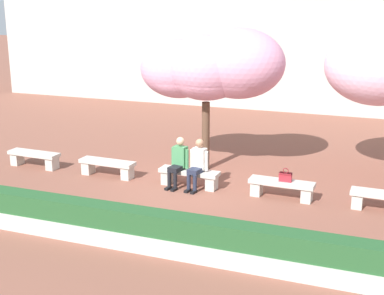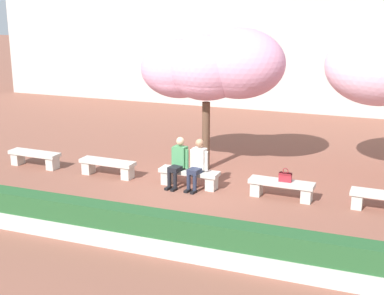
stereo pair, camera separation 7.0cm
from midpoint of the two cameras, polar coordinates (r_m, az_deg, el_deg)
ground_plane at (r=13.92m, az=-0.44°, el=-4.18°), size 100.00×100.00×0.00m
building_facade at (r=25.15m, az=10.09°, el=12.68°), size 28.00×4.00×7.14m
stone_bench_west_end at (r=16.12m, az=-16.60°, el=-0.98°), size 1.60×0.47×0.45m
stone_bench_near_west at (r=14.82m, az=-9.15°, el=-1.94°), size 1.60×0.47×0.45m
stone_bench_center at (r=13.82m, az=-0.44°, el=-3.02°), size 1.60×0.47×0.45m
stone_bench_near_east at (r=13.19m, az=9.38°, el=-4.15°), size 1.60×0.47×0.45m
person_seated_left at (r=13.75m, az=-1.59°, el=-1.37°), size 0.50×0.72×1.29m
person_seated_right at (r=13.57m, az=0.47°, el=-1.59°), size 0.50×0.72×1.29m
handbag at (r=13.07m, az=9.79°, el=-3.05°), size 0.30×0.15×0.34m
cherry_tree_main at (r=14.76m, az=2.03°, el=8.64°), size 4.04×2.48×3.98m
planter_hedge_foreground at (r=10.67m, az=-7.67°, el=-8.38°), size 15.29×0.50×0.80m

